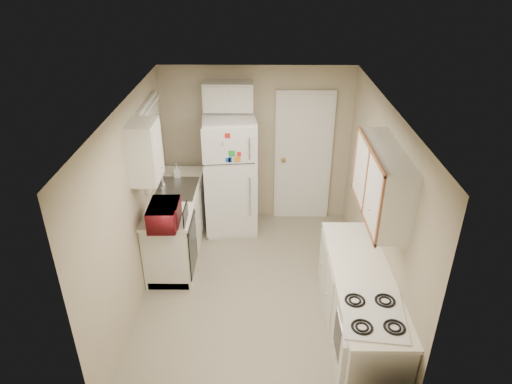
{
  "coord_description": "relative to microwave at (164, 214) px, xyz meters",
  "views": [
    {
      "loc": [
        0.05,
        -4.49,
        3.8
      ],
      "look_at": [
        0.0,
        0.5,
        1.15
      ],
      "focal_mm": 32.0,
      "sensor_mm": 36.0,
      "label": 1
    }
  ],
  "objects": [
    {
      "name": "wall_left",
      "position": [
        -0.32,
        -0.12,
        0.15
      ],
      "size": [
        3.8,
        3.8,
        0.0
      ],
      "primitive_type": "plane",
      "color": "#B8AB8F",
      "rests_on": "floor"
    },
    {
      "name": "refrigerator",
      "position": [
        0.69,
        1.41,
        -0.16
      ],
      "size": [
        0.8,
        0.79,
        1.78
      ],
      "primitive_type": "cube",
      "rotation": [
        0.0,
        0.0,
        0.11
      ],
      "color": "white",
      "rests_on": "floor"
    },
    {
      "name": "upper_cabinet_right",
      "position": [
        2.33,
        -0.62,
        0.75
      ],
      "size": [
        0.3,
        1.2,
        0.7
      ],
      "primitive_type": "cube",
      "color": "silver",
      "rests_on": "wall_right"
    },
    {
      "name": "floor",
      "position": [
        1.08,
        -0.12,
        -1.05
      ],
      "size": [
        3.8,
        3.8,
        0.0
      ],
      "primitive_type": "plane",
      "color": "#B3A992",
      "rests_on": "ground"
    },
    {
      "name": "wall_front",
      "position": [
        1.08,
        -2.02,
        0.15
      ],
      "size": [
        2.8,
        2.8,
        0.0
      ],
      "primitive_type": "plane",
      "color": "#B8AB8F",
      "rests_on": "floor"
    },
    {
      "name": "stove",
      "position": [
        2.16,
        -1.5,
        -0.64
      ],
      "size": [
        0.62,
        0.74,
        0.82
      ],
      "primitive_type": "cube",
      "rotation": [
        0.0,
        0.0,
        -0.12
      ],
      "color": "white",
      "rests_on": "floor"
    },
    {
      "name": "interior_door",
      "position": [
        1.78,
        1.74,
        -0.03
      ],
      "size": [
        0.86,
        0.06,
        2.08
      ],
      "primitive_type": "cube",
      "color": "white",
      "rests_on": "floor"
    },
    {
      "name": "soap_bottle",
      "position": [
        -0.07,
        1.31,
        -0.05
      ],
      "size": [
        0.11,
        0.11,
        0.21
      ],
      "primitive_type": "imported",
      "rotation": [
        0.0,
        0.0,
        0.21
      ],
      "color": "white",
      "rests_on": "left_counter"
    },
    {
      "name": "ceiling",
      "position": [
        1.08,
        -0.12,
        1.35
      ],
      "size": [
        3.8,
        3.8,
        0.0
      ],
      "primitive_type": "plane",
      "color": "white",
      "rests_on": "floor"
    },
    {
      "name": "right_counter",
      "position": [
        2.18,
        -0.92,
        -0.6
      ],
      "size": [
        0.6,
        2.0,
        0.9
      ],
      "primitive_type": "cube",
      "color": "silver",
      "rests_on": "floor"
    },
    {
      "name": "left_counter",
      "position": [
        -0.02,
        0.78,
        -0.6
      ],
      "size": [
        0.6,
        1.8,
        0.9
      ],
      "primitive_type": "cube",
      "color": "silver",
      "rests_on": "floor"
    },
    {
      "name": "upper_cabinet_left",
      "position": [
        -0.17,
        0.1,
        0.75
      ],
      "size": [
        0.3,
        0.45,
        0.7
      ],
      "primitive_type": "cube",
      "color": "silver",
      "rests_on": "wall_left"
    },
    {
      "name": "wall_right",
      "position": [
        2.48,
        -0.12,
        0.15
      ],
      "size": [
        3.8,
        3.8,
        0.0
      ],
      "primitive_type": "plane",
      "color": "#B8AB8F",
      "rests_on": "floor"
    },
    {
      "name": "microwave",
      "position": [
        0.0,
        0.0,
        0.0
      ],
      "size": [
        0.51,
        0.29,
        0.34
      ],
      "primitive_type": "imported",
      "rotation": [
        0.0,
        0.0,
        1.59
      ],
      "color": "maroon",
      "rests_on": "left_counter"
    },
    {
      "name": "sink",
      "position": [
        -0.02,
        0.93,
        -0.19
      ],
      "size": [
        0.54,
        0.74,
        0.16
      ],
      "primitive_type": "cube",
      "color": "gray",
      "rests_on": "left_counter"
    },
    {
      "name": "wall_back",
      "position": [
        1.08,
        1.78,
        0.15
      ],
      "size": [
        2.8,
        2.8,
        0.0
      ],
      "primitive_type": "plane",
      "color": "#B8AB8F",
      "rests_on": "floor"
    },
    {
      "name": "cabinet_over_fridge",
      "position": [
        0.68,
        1.63,
        0.95
      ],
      "size": [
        0.7,
        0.3,
        0.4
      ],
      "primitive_type": "cube",
      "color": "silver",
      "rests_on": "wall_back"
    },
    {
      "name": "window_blinds",
      "position": [
        -0.28,
        0.93,
        0.55
      ],
      "size": [
        0.1,
        0.98,
        1.08
      ],
      "primitive_type": "cube",
      "color": "silver",
      "rests_on": "wall_left"
    },
    {
      "name": "dishwasher",
      "position": [
        0.27,
        0.18,
        -0.56
      ],
      "size": [
        0.03,
        0.58,
        0.72
      ],
      "primitive_type": "cube",
      "color": "black",
      "rests_on": "floor"
    }
  ]
}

